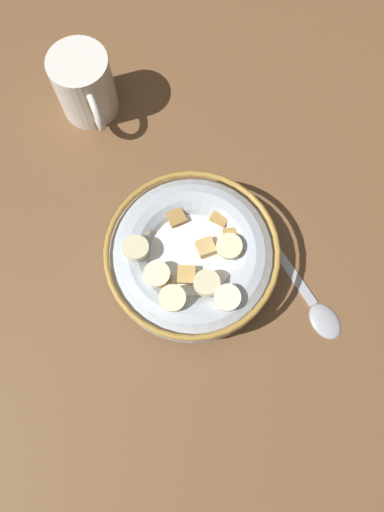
{
  "coord_description": "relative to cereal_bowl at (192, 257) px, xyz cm",
  "views": [
    {
      "loc": [
        12.5,
        -5.29,
        48.9
      ],
      "look_at": [
        0.0,
        0.0,
        3.0
      ],
      "focal_mm": 32.68,
      "sensor_mm": 36.0,
      "label": 1
    }
  ],
  "objects": [
    {
      "name": "ground_plane",
      "position": [
        -0.04,
        0.0,
        -3.71
      ],
      "size": [
        125.48,
        125.48,
        2.0
      ],
      "primitive_type": "cube",
      "color": "brown"
    },
    {
      "name": "spoon",
      "position": [
        9.36,
        10.17,
        -2.37
      ],
      "size": [
        13.84,
        3.9,
        0.8
      ],
      "color": "#A5A5AD",
      "rests_on": "ground_plane"
    },
    {
      "name": "coffee_mug",
      "position": [
        -22.88,
        -3.45,
        1.27
      ],
      "size": [
        9.29,
        6.67,
        7.95
      ],
      "color": "white",
      "rests_on": "ground_plane"
    },
    {
      "name": "cereal_bowl",
      "position": [
        0.0,
        0.0,
        0.0
      ],
      "size": [
        17.72,
        17.72,
        5.95
      ],
      "color": "#B2BCC6",
      "rests_on": "ground_plane"
    }
  ]
}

